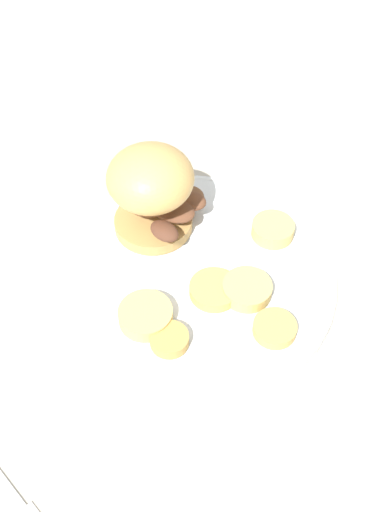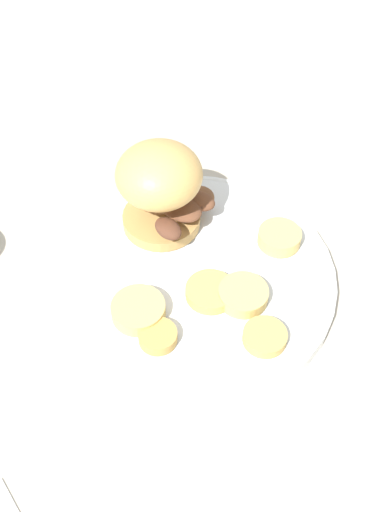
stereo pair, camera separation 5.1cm
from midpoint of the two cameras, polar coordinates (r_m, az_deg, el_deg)
The scene contains 10 objects.
ground_plane at distance 0.64m, azimuth 2.27°, elevation -2.68°, with size 4.00×4.00×0.00m, color #B2A899.
dinner_plate at distance 0.63m, azimuth 2.30°, elevation -2.08°, with size 0.30×0.30×0.02m.
sandwich at distance 0.63m, azimuth -0.48°, elevation 6.59°, with size 0.10×0.11×0.10m.
potato_round_0 at distance 0.57m, azimuth -0.49°, elevation -7.86°, with size 0.04×0.04×0.01m, color tan.
potato_round_1 at distance 0.61m, azimuth 4.17°, elevation -3.53°, with size 0.05×0.05×0.01m, color tan.
potato_round_2 at distance 0.66m, azimuth 10.53°, elevation 1.65°, with size 0.05×0.05×0.02m, color #DBB766.
potato_round_3 at distance 0.58m, azimuth 9.48°, elevation -7.74°, with size 0.04×0.04×0.01m, color tan.
potato_round_4 at distance 0.59m, azimuth -2.67°, elevation -5.29°, with size 0.05×0.05×0.02m, color #DBB766.
potato_round_5 at distance 0.60m, azimuth 7.32°, elevation -3.81°, with size 0.05×0.05×0.01m, color #DBB766.
napkin at distance 0.76m, azimuth 19.01°, elevation 4.57°, with size 0.11×0.07×0.01m, color white.
Camera 2 is at (0.14, -0.37, 0.51)m, focal length 42.00 mm.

